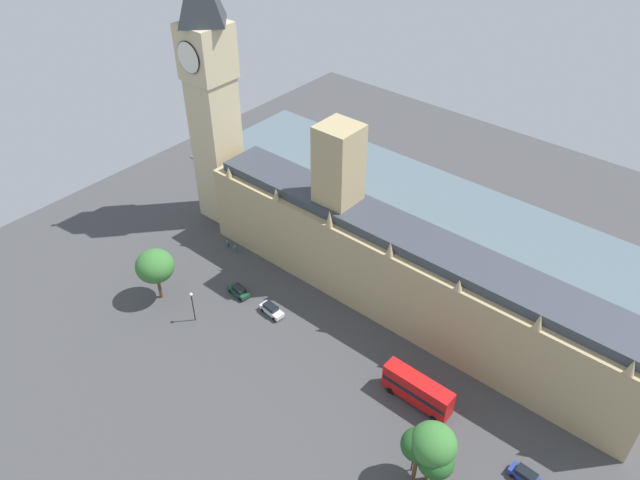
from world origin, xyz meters
TOP-DOWN VIEW (x-y plane):
  - ground_plane at (0.00, 0.00)m, footprint 147.20×147.20m
  - river_thames at (-28.59, 0.00)m, footprint 32.68×132.48m
  - parliament_building at (-1.99, -1.12)m, footprint 11.04×77.20m
  - clock_tower at (-2.22, -43.48)m, footprint 7.95×7.95m
  - car_dark_green_corner at (13.25, -23.19)m, footprint 2.15×4.44m
  - car_white_under_trees at (12.97, -15.65)m, footprint 2.14×4.66m
  - double_decker_bus_trailing at (12.58, 12.49)m, footprint 2.75×10.53m
  - car_blue_midblock at (13.93, 29.87)m, footprint 2.04×4.78m
  - pedestrian_by_river_gate at (5.57, -32.15)m, footprint 0.48×0.58m
  - pedestrian_opposite_hall at (5.39, -34.51)m, footprint 0.44×0.54m
  - plane_tree_leading at (22.57, 21.14)m, footprint 4.53×4.53m
  - plane_tree_near_tower at (22.24, -32.96)m, footprint 6.42×6.42m
  - plane_tree_kerbside at (21.90, 20.11)m, footprint 5.78×5.78m
  - plane_tree_far_end at (22.70, 18.69)m, footprint 4.48×4.48m
  - street_lamp_slot_10 at (22.16, -24.24)m, footprint 0.56×0.56m
  - street_lamp_slot_11 at (22.07, 17.94)m, footprint 0.56×0.56m

SIDE VIEW (x-z plane):
  - ground_plane at x=0.00m, z-range 0.00..0.00m
  - river_thames at x=-28.59m, z-range 0.00..0.25m
  - pedestrian_opposite_hall at x=5.39m, z-range -0.07..1.42m
  - pedestrian_by_river_gate at x=5.57m, z-range -0.08..1.49m
  - car_dark_green_corner at x=13.25m, z-range 0.02..1.76m
  - car_white_under_trees at x=12.97m, z-range 0.02..1.76m
  - car_blue_midblock at x=13.93m, z-range 0.02..1.76m
  - double_decker_bus_trailing at x=12.58m, z-range 0.26..5.01m
  - street_lamp_slot_10 at x=22.16m, z-range 1.21..7.17m
  - street_lamp_slot_11 at x=22.07m, z-range 1.24..7.46m
  - plane_tree_leading at x=22.57m, z-range 1.90..9.67m
  - plane_tree_near_tower at x=22.24m, z-range 2.06..11.71m
  - plane_tree_far_end at x=22.70m, z-range 2.45..11.34m
  - plane_tree_kerbside at x=21.90m, z-range 2.54..12.65m
  - parliament_building at x=-1.99m, z-range -6.27..23.00m
  - clock_tower at x=-2.22m, z-range 0.88..52.59m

